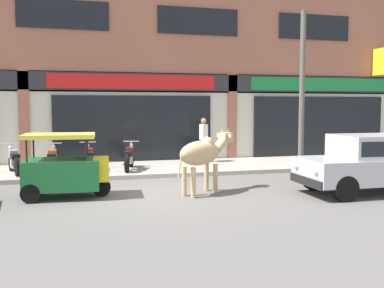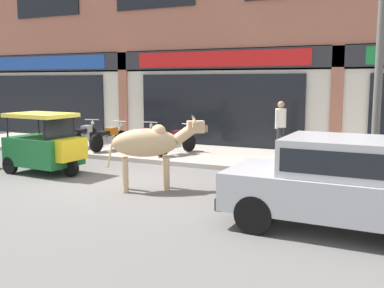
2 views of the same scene
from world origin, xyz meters
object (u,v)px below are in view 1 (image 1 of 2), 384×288
(auto_rickshaw, at_px, (66,170))
(motorcycle_3, at_px, (129,158))
(car_1, at_px, (372,161))
(motorcycle_2, at_px, (89,159))
(motorcycle_0, at_px, (14,161))
(cow, at_px, (203,153))
(utility_pole, at_px, (302,90))
(motorcycle_1, at_px, (52,160))
(pedestrian, at_px, (204,135))

(auto_rickshaw, bearing_deg, motorcycle_3, 60.48)
(car_1, bearing_deg, motorcycle_2, 143.54)
(auto_rickshaw, bearing_deg, motorcycle_0, 113.90)
(cow, height_order, utility_pole, utility_pole)
(cow, bearing_deg, utility_pole, 33.97)
(auto_rickshaw, bearing_deg, motorcycle_1, 97.40)
(cow, relative_size, utility_pole, 0.36)
(auto_rickshaw, distance_m, pedestrian, 6.71)
(motorcycle_1, bearing_deg, auto_rickshaw, -82.60)
(motorcycle_0, xyz_separation_m, pedestrian, (6.35, 1.18, 0.60))
(motorcycle_2, bearing_deg, auto_rickshaw, -101.27)
(car_1, xyz_separation_m, pedestrian, (-2.52, 6.12, 0.30))
(car_1, height_order, motorcycle_0, car_1)
(cow, height_order, motorcycle_1, cow)
(pedestrian, bearing_deg, car_1, -67.59)
(auto_rickshaw, distance_m, motorcycle_2, 3.52)
(motorcycle_1, bearing_deg, motorcycle_2, 8.56)
(auto_rickshaw, relative_size, motorcycle_1, 1.12)
(cow, bearing_deg, motorcycle_3, 109.37)
(car_1, bearing_deg, pedestrian, 112.41)
(car_1, relative_size, motorcycle_0, 2.05)
(cow, relative_size, motorcycle_2, 1.03)
(motorcycle_0, distance_m, motorcycle_2, 2.23)
(car_1, height_order, motorcycle_2, car_1)
(motorcycle_3, xyz_separation_m, pedestrian, (2.87, 1.25, 0.60))
(car_1, bearing_deg, motorcycle_3, 137.90)
(motorcycle_2, distance_m, motorcycle_3, 1.25)
(pedestrian, xyz_separation_m, utility_pole, (2.74, -2.16, 1.59))
(car_1, xyz_separation_m, auto_rickshaw, (-7.33, 1.46, -0.15))
(car_1, distance_m, auto_rickshaw, 7.47)
(motorcycle_1, xyz_separation_m, utility_pole, (7.97, -0.78, 2.19))
(cow, distance_m, motorcycle_2, 4.64)
(motorcycle_2, relative_size, pedestrian, 1.13)
(auto_rickshaw, relative_size, motorcycle_0, 1.14)
(utility_pole, bearing_deg, cow, -146.03)
(cow, height_order, auto_rickshaw, cow)
(pedestrian, relative_size, utility_pole, 0.31)
(motorcycle_1, bearing_deg, utility_pole, -5.59)
(car_1, distance_m, motorcycle_1, 9.09)
(motorcycle_1, relative_size, pedestrian, 1.13)
(motorcycle_0, bearing_deg, cow, -38.78)
(car_1, bearing_deg, motorcycle_0, 150.88)
(motorcycle_2, distance_m, utility_pole, 7.26)
(auto_rickshaw, distance_m, motorcycle_0, 3.81)
(car_1, distance_m, motorcycle_0, 10.16)
(motorcycle_2, bearing_deg, motorcycle_3, -1.47)
(motorcycle_0, height_order, utility_pole, utility_pole)
(motorcycle_2, distance_m, pedestrian, 4.33)
(motorcycle_3, bearing_deg, cow, -70.63)
(cow, distance_m, car_1, 4.21)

